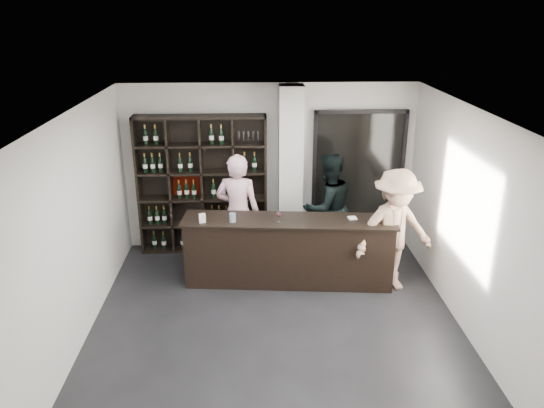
{
  "coord_description": "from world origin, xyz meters",
  "views": [
    {
      "loc": [
        -0.29,
        -6.07,
        4.08
      ],
      "look_at": [
        -0.02,
        1.1,
        1.39
      ],
      "focal_mm": 35.0,
      "sensor_mm": 36.0,
      "label": 1
    }
  ],
  "objects_px": {
    "wine_shelf": "(203,185)",
    "customer": "(395,231)",
    "taster_pink": "(238,213)",
    "tasting_counter": "(288,251)",
    "taster_black": "(328,208)"
  },
  "relations": [
    {
      "from": "taster_black",
      "to": "customer",
      "type": "relative_size",
      "value": 0.98
    },
    {
      "from": "wine_shelf",
      "to": "customer",
      "type": "distance_m",
      "value": 3.33
    },
    {
      "from": "wine_shelf",
      "to": "taster_black",
      "type": "relative_size",
      "value": 1.29
    },
    {
      "from": "wine_shelf",
      "to": "tasting_counter",
      "type": "relative_size",
      "value": 0.74
    },
    {
      "from": "wine_shelf",
      "to": "customer",
      "type": "height_order",
      "value": "wine_shelf"
    },
    {
      "from": "taster_pink",
      "to": "customer",
      "type": "height_order",
      "value": "taster_pink"
    },
    {
      "from": "tasting_counter",
      "to": "taster_pink",
      "type": "xyz_separation_m",
      "value": [
        -0.78,
        0.55,
        0.43
      ]
    },
    {
      "from": "tasting_counter",
      "to": "taster_black",
      "type": "bearing_deg",
      "value": 53.54
    },
    {
      "from": "taster_black",
      "to": "tasting_counter",
      "type": "bearing_deg",
      "value": 23.91
    },
    {
      "from": "taster_black",
      "to": "customer",
      "type": "height_order",
      "value": "customer"
    },
    {
      "from": "wine_shelf",
      "to": "tasting_counter",
      "type": "xyz_separation_m",
      "value": [
        1.4,
        -1.27,
        -0.67
      ]
    },
    {
      "from": "wine_shelf",
      "to": "tasting_counter",
      "type": "distance_m",
      "value": 2.0
    },
    {
      "from": "wine_shelf",
      "to": "tasting_counter",
      "type": "height_order",
      "value": "wine_shelf"
    },
    {
      "from": "tasting_counter",
      "to": "wine_shelf",
      "type": "bearing_deg",
      "value": 142.69
    },
    {
      "from": "tasting_counter",
      "to": "customer",
      "type": "relative_size",
      "value": 1.69
    }
  ]
}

